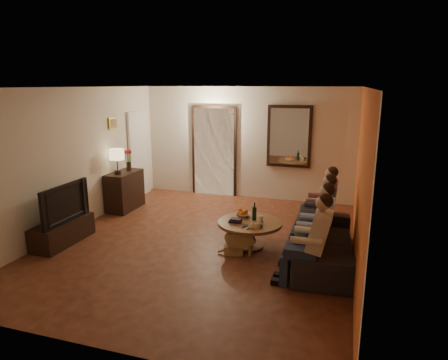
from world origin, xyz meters
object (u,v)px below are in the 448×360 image
(person_d, at_px, (323,206))
(bowl, at_px, (243,215))
(table_lamp, at_px, (117,162))
(wine_bottle, at_px, (254,211))
(dresser, at_px, (125,191))
(sofa, at_px, (325,241))
(tv_stand, at_px, (63,232))
(person_c, at_px, (321,217))
(laptop, at_px, (252,227))
(coffee_table, at_px, (250,234))
(person_a, at_px, (314,245))
(person_b, at_px, (317,229))
(dog, at_px, (240,238))
(tv, at_px, (60,203))

(person_d, relative_size, bowl, 4.63)
(table_lamp, height_order, wine_bottle, table_lamp)
(dresser, height_order, sofa, dresser)
(tv_stand, height_order, person_c, person_c)
(table_lamp, relative_size, laptop, 1.64)
(table_lamp, relative_size, coffee_table, 0.51)
(person_d, bearing_deg, wine_bottle, -148.51)
(dresser, bearing_deg, tv_stand, -90.00)
(person_a, height_order, person_b, same)
(dresser, bearing_deg, bowl, -19.09)
(bowl, bearing_deg, person_a, -44.38)
(table_lamp, xyz_separation_m, tv_stand, (0.00, -1.79, -0.90))
(dog, bearing_deg, person_a, -44.01)
(dresser, bearing_deg, person_c, -14.33)
(coffee_table, bearing_deg, laptop, -70.35)
(sofa, relative_size, wine_bottle, 7.03)
(bowl, bearing_deg, table_lamp, 164.87)
(sofa, height_order, bowl, sofa)
(dresser, height_order, table_lamp, table_lamp)
(person_a, distance_m, coffee_table, 1.58)
(tv, bearing_deg, bowl, -71.00)
(person_d, xyz_separation_m, bowl, (-1.30, -0.53, -0.12))
(wine_bottle, distance_m, laptop, 0.41)
(person_a, bearing_deg, dresser, 151.58)
(tv_stand, bearing_deg, laptop, 8.92)
(person_a, relative_size, bowl, 4.63)
(dog, distance_m, coffee_table, 0.33)
(coffee_table, bearing_deg, wine_bottle, 63.43)
(table_lamp, bearing_deg, wine_bottle, -16.11)
(person_c, bearing_deg, person_a, -90.00)
(sofa, xyz_separation_m, coffee_table, (-1.22, 0.15, -0.09))
(person_b, distance_m, laptop, 1.04)
(bowl, bearing_deg, dresser, 160.91)
(dresser, bearing_deg, dog, -27.16)
(laptop, bearing_deg, wine_bottle, 91.12)
(person_d, bearing_deg, tv, -159.96)
(bowl, height_order, laptop, bowl)
(dresser, height_order, tv, tv)
(person_b, height_order, bowl, person_b)
(person_a, bearing_deg, bowl, 135.62)
(person_b, distance_m, person_d, 1.20)
(tv, distance_m, coffee_table, 3.22)
(person_d, bearing_deg, person_c, -90.00)
(laptop, bearing_deg, person_d, 39.11)
(dresser, height_order, dog, dresser)
(person_a, height_order, coffee_table, person_a)
(tv_stand, distance_m, person_c, 4.32)
(bowl, bearing_deg, tv_stand, -161.00)
(table_lamp, distance_m, person_c, 4.31)
(tv, distance_m, laptop, 3.23)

